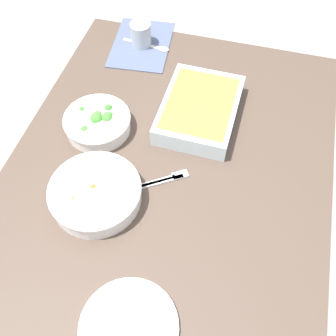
{
  "coord_description": "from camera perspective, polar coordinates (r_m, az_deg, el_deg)",
  "views": [
    {
      "loc": [
        -0.62,
        -0.17,
        1.66
      ],
      "look_at": [
        0.0,
        0.0,
        0.74
      ],
      "focal_mm": 42.8,
      "sensor_mm": 36.0,
      "label": 1
    }
  ],
  "objects": [
    {
      "name": "spoon_spare",
      "position": [
        1.49,
        -2.21,
        16.89
      ],
      "size": [
        0.04,
        0.18,
        0.01
      ],
      "color": "silver",
      "rests_on": "dining_table"
    },
    {
      "name": "spoon_by_broccoli",
      "position": [
        1.23,
        -7.99,
        6.38
      ],
      "size": [
        0.13,
        0.14,
        0.01
      ],
      "color": "silver",
      "rests_on": "dining_table"
    },
    {
      "name": "spoon_by_stew",
      "position": [
        1.09,
        -3.48,
        -2.59
      ],
      "size": [
        0.11,
        0.16,
        0.01
      ],
      "color": "silver",
      "rests_on": "dining_table"
    },
    {
      "name": "side_plate",
      "position": [
        0.94,
        -5.6,
        -21.63
      ],
      "size": [
        0.22,
        0.22,
        0.01
      ],
      "primitive_type": "cylinder",
      "color": "white",
      "rests_on": "dining_table"
    },
    {
      "name": "dining_table",
      "position": [
        1.2,
        0.0,
        -2.47
      ],
      "size": [
        1.2,
        0.9,
        0.74
      ],
      "color": "#4C3D33",
      "rests_on": "ground_plane"
    },
    {
      "name": "baking_dish",
      "position": [
        1.23,
        4.53,
        8.41
      ],
      "size": [
        0.3,
        0.23,
        0.06
      ],
      "color": "silver",
      "rests_on": "dining_table"
    },
    {
      "name": "placemat",
      "position": [
        1.5,
        -3.79,
        17.17
      ],
      "size": [
        0.3,
        0.23,
        0.0
      ],
      "primitive_type": "cube",
      "rotation": [
        0.0,
        0.0,
        0.1
      ],
      "color": "#4C5670",
      "rests_on": "dining_table"
    },
    {
      "name": "stew_bowl",
      "position": [
        1.06,
        -10.29,
        -3.53
      ],
      "size": [
        0.24,
        0.24,
        0.06
      ],
      "color": "white",
      "rests_on": "dining_table"
    },
    {
      "name": "drink_cup",
      "position": [
        1.48,
        -3.87,
        18.29
      ],
      "size": [
        0.07,
        0.07,
        0.08
      ],
      "color": "#B2BCC6",
      "rests_on": "dining_table"
    },
    {
      "name": "ground_plane",
      "position": [
        1.78,
        0.0,
        -13.78
      ],
      "size": [
        6.0,
        6.0,
        0.0
      ],
      "primitive_type": "plane",
      "color": "#9E9389"
    },
    {
      "name": "broccoli_bowl",
      "position": [
        1.21,
        -9.98,
        6.45
      ],
      "size": [
        0.2,
        0.2,
        0.07
      ],
      "color": "white",
      "rests_on": "dining_table"
    },
    {
      "name": "fork_on_table",
      "position": [
        1.1,
        -0.83,
        -1.74
      ],
      "size": [
        0.11,
        0.16,
        0.01
      ],
      "color": "silver",
      "rests_on": "dining_table"
    }
  ]
}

